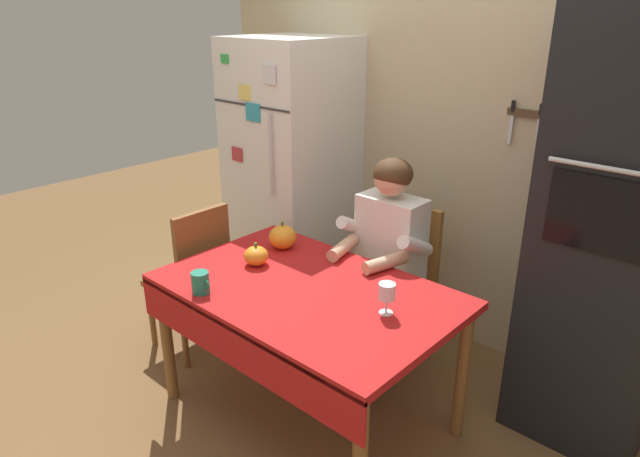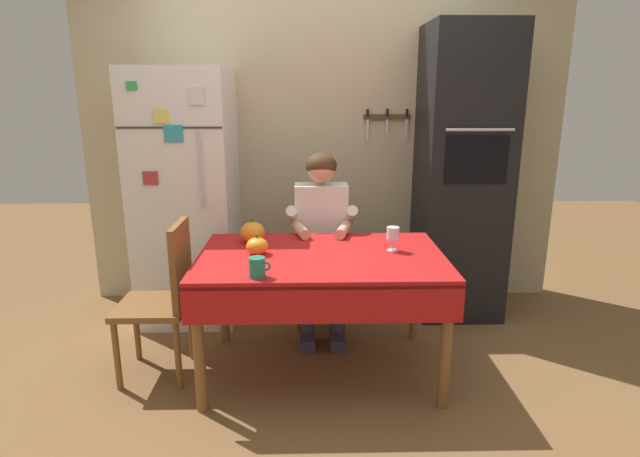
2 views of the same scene
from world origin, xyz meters
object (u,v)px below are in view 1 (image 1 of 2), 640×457
(wall_oven, at_px, (617,230))
(chair_behind_person, at_px, (401,277))
(wine_glass, at_px, (387,293))
(pumpkin_large, at_px, (256,256))
(pumpkin_medium, at_px, (283,237))
(dining_table, at_px, (304,305))
(refrigerator, at_px, (292,177))
(coffee_mug, at_px, (201,283))
(seated_person, at_px, (383,251))
(chair_left_side, at_px, (195,274))

(wall_oven, height_order, chair_behind_person, wall_oven)
(wine_glass, distance_m, pumpkin_large, 0.79)
(wall_oven, bearing_deg, pumpkin_medium, -155.98)
(dining_table, relative_size, chair_behind_person, 1.51)
(refrigerator, height_order, pumpkin_large, refrigerator)
(chair_behind_person, height_order, coffee_mug, chair_behind_person)
(seated_person, xyz_separation_m, coffee_mug, (-0.34, -0.95, 0.05))
(wall_oven, xyz_separation_m, dining_table, (-1.05, -0.92, -0.39))
(chair_behind_person, bearing_deg, seated_person, -90.00)
(refrigerator, height_order, dining_table, refrigerator)
(wall_oven, xyz_separation_m, seated_person, (-1.03, -0.32, -0.31))
(refrigerator, bearing_deg, pumpkin_large, -55.54)
(chair_left_side, bearing_deg, pumpkin_medium, 27.69)
(pumpkin_medium, bearing_deg, chair_behind_person, 50.46)
(refrigerator, height_order, chair_left_side, refrigerator)
(seated_person, relative_size, chair_left_side, 1.34)
(refrigerator, relative_size, wall_oven, 0.86)
(seated_person, xyz_separation_m, chair_left_side, (-0.92, -0.59, -0.23))
(coffee_mug, bearing_deg, chair_behind_person, 73.16)
(refrigerator, relative_size, dining_table, 1.29)
(chair_behind_person, distance_m, pumpkin_large, 0.90)
(wall_oven, relative_size, chair_behind_person, 2.26)
(pumpkin_medium, bearing_deg, refrigerator, 131.05)
(refrigerator, relative_size, coffee_mug, 16.39)
(wall_oven, bearing_deg, pumpkin_large, -147.77)
(dining_table, bearing_deg, coffee_mug, -133.68)
(wall_oven, height_order, chair_left_side, wall_oven)
(coffee_mug, distance_m, wine_glass, 0.86)
(pumpkin_large, xyz_separation_m, pumpkin_medium, (-0.05, 0.24, 0.02))
(seated_person, bearing_deg, chair_left_side, -147.29)
(chair_left_side, distance_m, pumpkin_medium, 0.62)
(chair_left_side, relative_size, pumpkin_large, 7.41)
(refrigerator, xyz_separation_m, coffee_mug, (0.62, -1.23, -0.11))
(chair_left_side, distance_m, wine_glass, 1.36)
(chair_left_side, bearing_deg, wine_glass, 2.76)
(dining_table, height_order, pumpkin_large, pumpkin_large)
(wall_oven, relative_size, seated_person, 1.69)
(chair_behind_person, relative_size, coffee_mug, 8.47)
(wall_oven, distance_m, seated_person, 1.13)
(chair_behind_person, bearing_deg, refrigerator, 174.65)
(refrigerator, height_order, coffee_mug, refrigerator)
(refrigerator, distance_m, seated_person, 1.02)
(refrigerator, relative_size, pumpkin_medium, 11.84)
(refrigerator, xyz_separation_m, wine_glass, (1.37, -0.80, -0.06))
(dining_table, relative_size, seated_person, 1.12)
(dining_table, height_order, seated_person, seated_person)
(dining_table, bearing_deg, wall_oven, 41.31)
(seated_person, height_order, coffee_mug, seated_person)
(wine_glass, distance_m, pumpkin_medium, 0.86)
(pumpkin_large, bearing_deg, chair_behind_person, 63.43)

